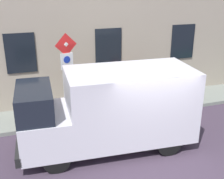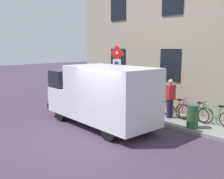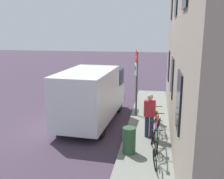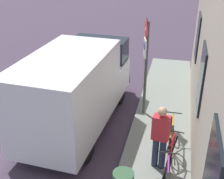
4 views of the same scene
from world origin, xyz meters
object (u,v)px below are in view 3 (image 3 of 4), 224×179
Objects in this scene: bicycle_green at (155,151)px; bicycle_purple at (156,139)px; bicycle_red at (156,129)px; bicycle_orange at (156,121)px; litter_bin at (129,140)px; pedestrian at (150,114)px; delivery_van at (92,94)px; sign_post_stacked at (136,73)px.

bicycle_green is 1.00× the size of bicycle_purple.
bicycle_red is 0.90m from bicycle_orange.
litter_bin is at bearing 63.04° from bicycle_green.
pedestrian is (-0.27, 0.10, 0.56)m from bicycle_red.
bicycle_red is at bearing 0.77° from bicycle_green.
delivery_van reaches higher than bicycle_purple.
bicycle_purple is at bearing -73.99° from sign_post_stacked.
bicycle_green is 1.00× the size of bicycle_red.
litter_bin is (-0.88, -1.33, 0.08)m from bicycle_red.
delivery_van reaches higher than bicycle_red.
bicycle_purple is at bearing 179.17° from bicycle_orange.
sign_post_stacked reaches higher than pedestrian.
pedestrian is 1.63m from litter_bin.
bicycle_red is at bearing 179.25° from bicycle_orange.
bicycle_purple is at bearing -171.55° from bicycle_red.
bicycle_green is at bearing -27.76° from litter_bin.
litter_bin is at bearing 157.57° from bicycle_orange.
delivery_van is at bearing 124.22° from litter_bin.
delivery_van is 3.73m from litter_bin.
bicycle_red is at bearing -116.65° from delivery_van.
bicycle_red is 0.63m from pedestrian.
sign_post_stacked is 1.80× the size of bicycle_green.
litter_bin is at bearing 154.94° from bicycle_red.
bicycle_red is 1.00× the size of pedestrian.
bicycle_purple is 1.90× the size of litter_bin.
pedestrian is (2.67, -1.59, -0.26)m from delivery_van.
sign_post_stacked is at bearing 13.71° from bicycle_green.
bicycle_green is (2.94, -3.49, -0.82)m from delivery_van.
litter_bin is (2.06, -3.02, -0.74)m from delivery_van.
bicycle_red is (1.02, -2.65, -1.71)m from sign_post_stacked.
pedestrian is (-0.27, 1.00, 0.56)m from bicycle_purple.
bicycle_red is 1.00× the size of bicycle_orange.
bicycle_orange is at bearing -101.88° from delivery_van.
bicycle_red and bicycle_orange have the same top height.
pedestrian reaches higher than bicycle_orange.
sign_post_stacked is 3.31m from bicycle_red.
delivery_van is at bearing 68.56° from bicycle_red.
sign_post_stacked reaches higher than bicycle_red.
bicycle_green is 1.00× the size of bicycle_orange.
sign_post_stacked is 0.57× the size of delivery_van.
pedestrian is (0.75, -2.55, -1.15)m from sign_post_stacked.
pedestrian is at bearing -73.57° from sign_post_stacked.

